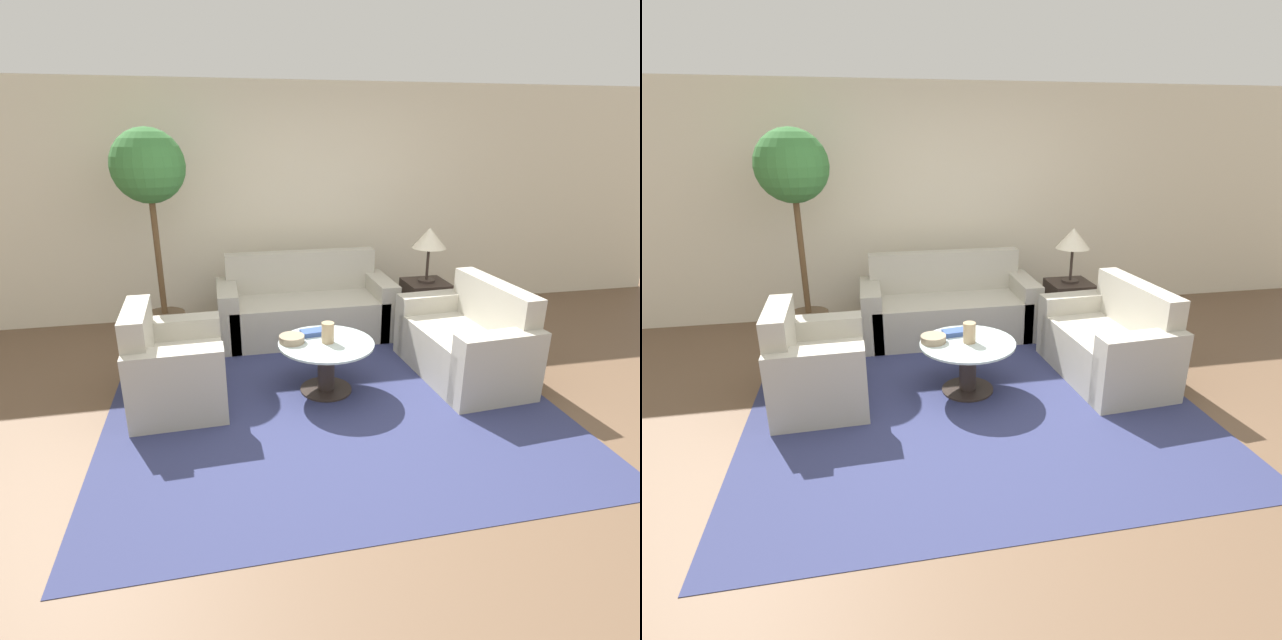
{
  "view_description": "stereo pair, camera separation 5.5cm",
  "coord_description": "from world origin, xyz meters",
  "views": [
    {
      "loc": [
        -0.87,
        -3.11,
        2.06
      ],
      "look_at": [
        -0.04,
        0.83,
        0.55
      ],
      "focal_mm": 28.0,
      "sensor_mm": 36.0,
      "label": 1
    },
    {
      "loc": [
        -0.81,
        -3.12,
        2.06
      ],
      "look_at": [
        -0.04,
        0.83,
        0.55
      ],
      "focal_mm": 28.0,
      "sensor_mm": 36.0,
      "label": 2
    }
  ],
  "objects": [
    {
      "name": "coffee_table",
      "position": [
        -0.04,
        0.58,
        0.29
      ],
      "size": [
        0.8,
        0.8,
        0.45
      ],
      "color": "#332823",
      "rests_on": "ground_plane"
    },
    {
      "name": "armchair",
      "position": [
        -1.3,
        0.63,
        0.29
      ],
      "size": [
        0.74,
        0.92,
        0.83
      ],
      "rotation": [
        0.0,
        0.0,
        1.6
      ],
      "color": "#B2AD9E",
      "rests_on": "ground_plane"
    },
    {
      "name": "wall_back",
      "position": [
        0.0,
        2.71,
        1.3
      ],
      "size": [
        10.0,
        0.06,
        2.6
      ],
      "color": "beige",
      "rests_on": "ground_plane"
    },
    {
      "name": "sofa_main",
      "position": [
        0.01,
        1.9,
        0.29
      ],
      "size": [
        1.82,
        0.78,
        0.86
      ],
      "color": "#B2AD9E",
      "rests_on": "ground_plane"
    },
    {
      "name": "loveseat",
      "position": [
        1.27,
        0.64,
        0.29
      ],
      "size": [
        0.83,
        1.33,
        0.85
      ],
      "rotation": [
        0.0,
        0.0,
        -1.5
      ],
      "color": "#B2AD9E",
      "rests_on": "ground_plane"
    },
    {
      "name": "ground_plane",
      "position": [
        0.0,
        0.0,
        0.0
      ],
      "size": [
        14.0,
        14.0,
        0.0
      ],
      "primitive_type": "plane",
      "color": "brown"
    },
    {
      "name": "table_lamp",
      "position": [
        1.32,
        1.74,
        1.02
      ],
      "size": [
        0.36,
        0.36,
        0.58
      ],
      "color": "#332823",
      "rests_on": "side_table"
    },
    {
      "name": "bowl",
      "position": [
        -0.32,
        0.64,
        0.47
      ],
      "size": [
        0.21,
        0.21,
        0.06
      ],
      "color": "gray",
      "rests_on": "coffee_table"
    },
    {
      "name": "rug",
      "position": [
        -0.04,
        0.58,
        0.0
      ],
      "size": [
        3.51,
        3.47,
        0.01
      ],
      "color": "navy",
      "rests_on": "ground_plane"
    },
    {
      "name": "potted_plant",
      "position": [
        -1.45,
        1.97,
        1.55
      ],
      "size": [
        0.69,
        0.69,
        2.12
      ],
      "color": "brown",
      "rests_on": "ground_plane"
    },
    {
      "name": "vase",
      "position": [
        -0.03,
        0.58,
        0.53
      ],
      "size": [
        0.1,
        0.1,
        0.17
      ],
      "color": "tan",
      "rests_on": "coffee_table"
    },
    {
      "name": "side_table",
      "position": [
        1.32,
        1.74,
        0.28
      ],
      "size": [
        0.45,
        0.45,
        0.56
      ],
      "color": "#332823",
      "rests_on": "ground_plane"
    },
    {
      "name": "book_stack",
      "position": [
        -0.11,
        0.77,
        0.47
      ],
      "size": [
        0.23,
        0.15,
        0.04
      ],
      "rotation": [
        0.0,
        0.0,
        0.14
      ],
      "color": "#334C8C",
      "rests_on": "coffee_table"
    }
  ]
}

